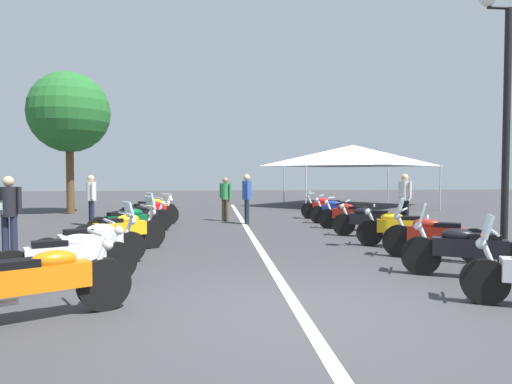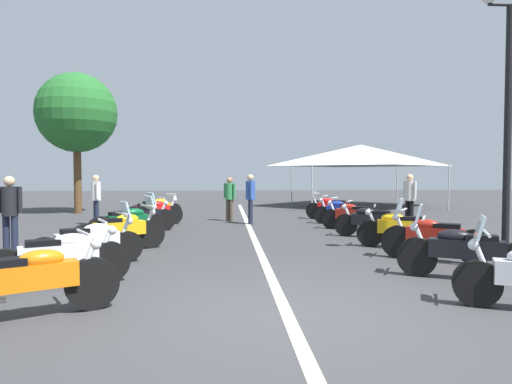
# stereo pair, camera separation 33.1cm
# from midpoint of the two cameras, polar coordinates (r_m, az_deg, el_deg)

# --- Properties ---
(ground_plane) EXTENTS (80.00, 80.00, 0.00)m
(ground_plane) POSITION_cam_midpoint_polar(r_m,az_deg,el_deg) (5.85, 3.92, -14.95)
(ground_plane) COLOR #38383A
(lane_centre_stripe) EXTENTS (25.76, 0.16, 0.01)m
(lane_centre_stripe) POSITION_cam_midpoint_polar(r_m,az_deg,el_deg) (12.07, -1.08, -5.89)
(lane_centre_stripe) COLOR beige
(lane_centre_stripe) RESTS_ON ground_plane
(motorcycle_left_row_0) EXTENTS (1.22, 1.98, 1.01)m
(motorcycle_left_row_0) POSITION_cam_midpoint_polar(r_m,az_deg,el_deg) (6.06, -26.91, -10.02)
(motorcycle_left_row_0) COLOR black
(motorcycle_left_row_0) RESTS_ON ground_plane
(motorcycle_left_row_1) EXTENTS (1.08, 1.99, 1.00)m
(motorcycle_left_row_1) POSITION_cam_midpoint_polar(r_m,az_deg,el_deg) (7.57, -23.70, -7.57)
(motorcycle_left_row_1) COLOR black
(motorcycle_left_row_1) RESTS_ON ground_plane
(motorcycle_left_row_2) EXTENTS (1.20, 1.88, 1.19)m
(motorcycle_left_row_2) POSITION_cam_midpoint_polar(r_m,az_deg,el_deg) (9.07, -20.75, -5.91)
(motorcycle_left_row_2) COLOR black
(motorcycle_left_row_2) RESTS_ON ground_plane
(motorcycle_left_row_3) EXTENTS (1.34, 1.85, 1.22)m
(motorcycle_left_row_3) POSITION_cam_midpoint_polar(r_m,az_deg,el_deg) (10.57, -17.31, -4.61)
(motorcycle_left_row_3) COLOR black
(motorcycle_left_row_3) RESTS_ON ground_plane
(motorcycle_left_row_4) EXTENTS (1.21, 1.79, 1.22)m
(motorcycle_left_row_4) POSITION_cam_midpoint_polar(r_m,az_deg,el_deg) (12.24, -16.54, -3.66)
(motorcycle_left_row_4) COLOR black
(motorcycle_left_row_4) RESTS_ON ground_plane
(motorcycle_left_row_5) EXTENTS (1.05, 1.87, 1.01)m
(motorcycle_left_row_5) POSITION_cam_midpoint_polar(r_m,az_deg,el_deg) (13.87, -14.95, -2.99)
(motorcycle_left_row_5) COLOR black
(motorcycle_left_row_5) RESTS_ON ground_plane
(motorcycle_left_row_6) EXTENTS (1.33, 1.90, 1.00)m
(motorcycle_left_row_6) POSITION_cam_midpoint_polar(r_m,az_deg,el_deg) (15.44, -13.81, -2.44)
(motorcycle_left_row_6) COLOR black
(motorcycle_left_row_6) RESTS_ON ground_plane
(motorcycle_left_row_7) EXTENTS (1.36, 1.76, 0.98)m
(motorcycle_left_row_7) POSITION_cam_midpoint_polar(r_m,az_deg,el_deg) (17.05, -13.45, -2.03)
(motorcycle_left_row_7) COLOR black
(motorcycle_left_row_7) RESTS_ON ground_plane
(motorcycle_right_row_1) EXTENTS (1.12, 2.00, 1.22)m
(motorcycle_right_row_1) POSITION_cam_midpoint_polar(r_m,az_deg,el_deg) (8.29, 23.88, -6.62)
(motorcycle_right_row_1) COLOR black
(motorcycle_right_row_1) RESTS_ON ground_plane
(motorcycle_right_row_2) EXTENTS (1.21, 1.84, 1.22)m
(motorcycle_right_row_2) POSITION_cam_midpoint_polar(r_m,az_deg,el_deg) (9.79, 20.47, -5.20)
(motorcycle_right_row_2) COLOR black
(motorcycle_right_row_2) RESTS_ON ground_plane
(motorcycle_right_row_3) EXTENTS (0.94, 1.93, 0.99)m
(motorcycle_right_row_3) POSITION_cam_midpoint_polar(r_m,az_deg,el_deg) (11.21, 16.64, -4.32)
(motorcycle_right_row_3) COLOR black
(motorcycle_right_row_3) RESTS_ON ground_plane
(motorcycle_right_row_4) EXTENTS (1.09, 1.88, 0.99)m
(motorcycle_right_row_4) POSITION_cam_midpoint_polar(r_m,az_deg,el_deg) (12.73, 13.27, -3.50)
(motorcycle_right_row_4) COLOR black
(motorcycle_right_row_4) RESTS_ON ground_plane
(motorcycle_right_row_5) EXTENTS (1.24, 1.82, 0.99)m
(motorcycle_right_row_5) POSITION_cam_midpoint_polar(r_m,az_deg,el_deg) (14.25, 11.05, -2.86)
(motorcycle_right_row_5) COLOR black
(motorcycle_right_row_5) RESTS_ON ground_plane
(motorcycle_right_row_6) EXTENTS (1.04, 1.83, 0.98)m
(motorcycle_right_row_6) POSITION_cam_midpoint_polar(r_m,az_deg,el_deg) (15.76, 9.54, -2.36)
(motorcycle_right_row_6) COLOR black
(motorcycle_right_row_6) RESTS_ON ground_plane
(motorcycle_right_row_7) EXTENTS (1.07, 1.83, 1.20)m
(motorcycle_right_row_7) POSITION_cam_midpoint_polar(r_m,az_deg,el_deg) (17.26, 8.23, -1.89)
(motorcycle_right_row_7) COLOR black
(motorcycle_right_row_7) RESTS_ON ground_plane
(street_lamp_twin_globe) EXTENTS (0.32, 1.22, 5.33)m
(street_lamp_twin_globe) POSITION_cam_midpoint_polar(r_m,az_deg,el_deg) (10.48, 28.14, 12.30)
(street_lamp_twin_globe) COLOR black
(street_lamp_twin_globe) RESTS_ON ground_plane
(bystander_0) EXTENTS (0.48, 0.32, 1.68)m
(bystander_0) POSITION_cam_midpoint_polar(r_m,az_deg,el_deg) (16.02, -20.46, -0.48)
(bystander_0) COLOR #1E2338
(bystander_0) RESTS_ON ground_plane
(bystander_1) EXTENTS (0.38, 0.42, 1.58)m
(bystander_1) POSITION_cam_midpoint_polar(r_m,az_deg,el_deg) (16.50, -4.41, -0.47)
(bystander_1) COLOR brown
(bystander_1) RESTS_ON ground_plane
(bystander_2) EXTENTS (0.53, 0.32, 1.70)m
(bystander_2) POSITION_cam_midpoint_polar(r_m,az_deg,el_deg) (15.51, -1.76, -0.37)
(bystander_2) COLOR #1E2338
(bystander_2) RESTS_ON ground_plane
(bystander_3) EXTENTS (0.49, 0.32, 1.71)m
(bystander_3) POSITION_cam_midpoint_polar(r_m,az_deg,el_deg) (15.63, 17.53, -0.43)
(bystander_3) COLOR black
(bystander_3) RESTS_ON ground_plane
(bystander_4) EXTENTS (0.32, 0.53, 1.68)m
(bystander_4) POSITION_cam_midpoint_polar(r_m,az_deg,el_deg) (10.96, -29.26, -1.89)
(bystander_4) COLOR #1E2338
(bystander_4) RESTS_ON ground_plane
(roadside_tree_0) EXTENTS (3.38, 3.38, 6.00)m
(roadside_tree_0) POSITION_cam_midpoint_polar(r_m,az_deg,el_deg) (21.16, -22.75, 9.13)
(roadside_tree_0) COLOR brown
(roadside_tree_0) RESTS_ON ground_plane
(event_tent) EXTENTS (6.99, 6.99, 3.20)m
(event_tent) POSITION_cam_midpoint_polar(r_m,az_deg,el_deg) (24.32, 11.65, 4.48)
(event_tent) COLOR white
(event_tent) RESTS_ON ground_plane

